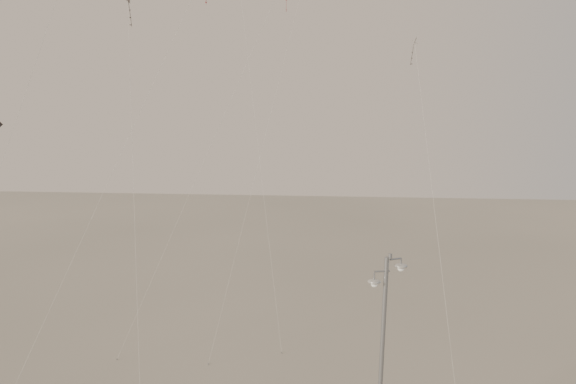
# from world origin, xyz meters

# --- Properties ---
(street_lamp) EXTENTS (1.54, 0.89, 9.94)m
(street_lamp) POSITION_xyz_m (6.39, 0.71, 5.30)
(street_lamp) COLOR gray
(street_lamp) RESTS_ON ground
(kite_1) EXTENTS (3.39, 8.62, 21.73)m
(kite_1) POSITION_xyz_m (-6.00, 7.40, 16.72)
(kite_1) COLOR #282321
(kite_1) RESTS_ON ground
(kite_3) EXTENTS (8.78, 8.00, 22.21)m
(kite_3) POSITION_xyz_m (-4.06, 4.59, 16.05)
(kite_3) COLOR maroon
(kite_3) RESTS_ON ground
(kite_4) EXTENTS (1.11, 15.83, 19.78)m
(kite_4) POSITION_xyz_m (9.17, 10.88, 14.00)
(kite_4) COLOR #282321
(kite_4) RESTS_ON ground
(kite_7) EXTENTS (10.16, 9.91, 25.49)m
(kite_7) POSITION_xyz_m (-1.03, 19.35, 20.86)
(kite_7) COLOR maroon
(kite_7) RESTS_ON ground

